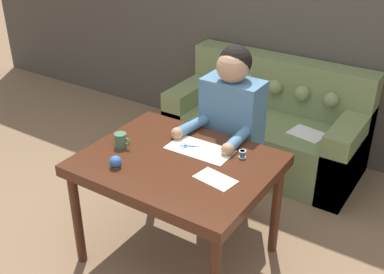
# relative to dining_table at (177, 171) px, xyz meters

# --- Properties ---
(ground_plane) EXTENTS (16.00, 16.00, 0.00)m
(ground_plane) POSITION_rel_dining_table_xyz_m (0.14, 0.00, -0.65)
(ground_plane) COLOR #846647
(wall_back) EXTENTS (8.00, 0.06, 2.60)m
(wall_back) POSITION_rel_dining_table_xyz_m (0.14, 1.80, 0.65)
(wall_back) COLOR #474238
(wall_back) RESTS_ON ground_plane
(dining_table) EXTENTS (1.11, 0.89, 0.73)m
(dining_table) POSITION_rel_dining_table_xyz_m (0.00, 0.00, 0.00)
(dining_table) COLOR #472314
(dining_table) RESTS_ON ground_plane
(couch) EXTENTS (1.61, 0.76, 0.88)m
(couch) POSITION_rel_dining_table_xyz_m (-0.05, 1.42, -0.33)
(couch) COLOR olive
(couch) RESTS_ON ground_plane
(person) EXTENTS (0.45, 0.56, 1.28)m
(person) POSITION_rel_dining_table_xyz_m (0.04, 0.59, 0.01)
(person) COLOR #33281E
(person) RESTS_ON ground_plane
(pattern_paper_main) EXTENTS (0.41, 0.22, 0.00)m
(pattern_paper_main) POSITION_rel_dining_table_xyz_m (0.05, 0.18, 0.08)
(pattern_paper_main) COLOR beige
(pattern_paper_main) RESTS_ON dining_table
(pattern_paper_offcut) EXTENTS (0.25, 0.17, 0.00)m
(pattern_paper_offcut) POSITION_rel_dining_table_xyz_m (0.30, -0.06, 0.08)
(pattern_paper_offcut) COLOR beige
(pattern_paper_offcut) RESTS_ON dining_table
(scissors) EXTENTS (0.20, 0.14, 0.01)m
(scissors) POSITION_rel_dining_table_xyz_m (-0.02, 0.17, 0.08)
(scissors) COLOR silver
(scissors) RESTS_ON dining_table
(mug) EXTENTS (0.11, 0.08, 0.09)m
(mug) POSITION_rel_dining_table_xyz_m (-0.38, -0.06, 0.12)
(mug) COLOR #47704C
(mug) RESTS_ON dining_table
(thread_spool) EXTENTS (0.04, 0.04, 0.05)m
(thread_spool) POSITION_rel_dining_table_xyz_m (0.31, 0.24, 0.10)
(thread_spool) COLOR #3366B2
(thread_spool) RESTS_ON dining_table
(pin_cushion) EXTENTS (0.07, 0.07, 0.07)m
(pin_cushion) POSITION_rel_dining_table_xyz_m (-0.25, -0.26, 0.11)
(pin_cushion) COLOR #4C3828
(pin_cushion) RESTS_ON dining_table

